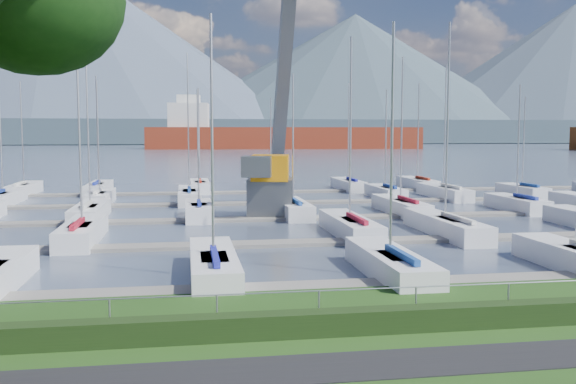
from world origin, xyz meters
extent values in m
cube|color=black|center=(0.00, -3.00, 0.01)|extent=(160.00, 2.00, 0.04)
cube|color=#475268|center=(0.00, 260.00, -0.40)|extent=(800.00, 540.00, 0.20)
cube|color=black|center=(0.00, -0.40, 0.35)|extent=(80.00, 0.70, 0.70)
cylinder|color=#95979D|center=(0.00, 0.00, 1.20)|extent=(80.00, 0.04, 0.04)
cube|color=#3C4C58|center=(0.00, 330.00, 6.00)|extent=(900.00, 80.00, 12.00)
cone|color=#48556A|center=(-80.00, 400.00, 57.50)|extent=(340.00, 340.00, 115.00)
cone|color=#3D4E5A|center=(110.00, 410.00, 42.50)|extent=(300.00, 300.00, 85.00)
cone|color=#3F4C5D|center=(280.00, 420.00, 50.00)|extent=(320.00, 320.00, 100.00)
cube|color=gray|center=(0.00, 6.00, -0.22)|extent=(90.00, 1.60, 0.25)
cube|color=slate|center=(0.00, 16.00, -0.22)|extent=(90.00, 1.60, 0.25)
cube|color=slate|center=(0.00, 26.00, -0.22)|extent=(90.00, 1.60, 0.25)
cube|color=slate|center=(0.00, 36.00, -0.22)|extent=(90.00, 1.60, 0.25)
cube|color=slate|center=(0.00, 46.00, -0.22)|extent=(90.00, 1.60, 0.25)
sphere|color=black|center=(-7.97, -3.36, 8.71)|extent=(3.82, 3.82, 3.82)
cube|color=#515358|center=(1.20, 27.56, 1.20)|extent=(3.72, 3.72, 2.60)
cube|color=orange|center=(1.20, 27.56, 3.30)|extent=(3.17, 3.81, 1.80)
cube|color=#505257|center=(3.00, 32.06, 12.30)|extent=(1.05, 11.22, 19.89)
cube|color=#565A5D|center=(0.00, 25.56, 3.50)|extent=(2.36, 2.52, 1.40)
cube|color=maroon|center=(31.04, 214.29, 2.50)|extent=(99.58, 25.55, 10.00)
cube|color=silver|center=(-3.33, 216.96, 10.00)|extent=(15.04, 15.04, 12.00)
cube|color=silver|center=(-3.33, 216.96, 17.00)|extent=(8.59, 8.59, 4.00)
camera|label=1|loc=(-4.83, -18.15, 5.87)|focal=40.00mm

